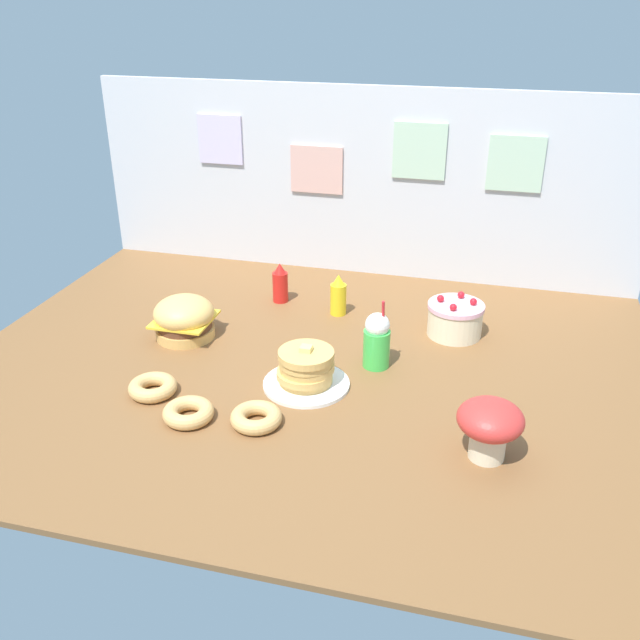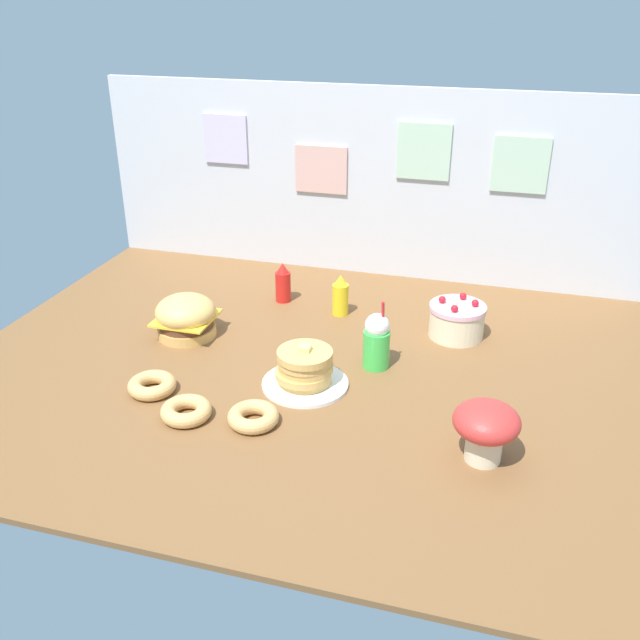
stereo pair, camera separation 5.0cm
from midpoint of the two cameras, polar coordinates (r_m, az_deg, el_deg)
name	(u,v)px [view 2 (the right image)]	position (r m, az deg, el deg)	size (l,w,h in m)	color
ground_plane	(304,369)	(2.48, -0.72, -4.08)	(2.47, 1.90, 0.02)	brown
back_wall	(366,182)	(3.17, 4.26, 11.18)	(2.47, 0.04, 0.84)	silver
burger	(186,317)	(2.71, -10.42, 0.26)	(0.23, 0.23, 0.17)	#DBA859
pancake_stack	(305,370)	(2.34, -0.65, -4.13)	(0.29, 0.29, 0.15)	white
layer_cake	(457,320)	(2.72, 11.66, -0.03)	(0.22, 0.22, 0.16)	beige
ketchup_bottle	(283,283)	(2.96, -2.57, 3.01)	(0.07, 0.07, 0.17)	red
mustard_bottle	(340,296)	(2.84, 2.19, 1.97)	(0.07, 0.07, 0.17)	yellow
cream_soda_cup	(377,341)	(2.44, 5.25, -1.73)	(0.10, 0.10, 0.26)	green
donut_pink_glaze	(152,385)	(2.38, -13.03, -5.21)	(0.16, 0.16, 0.05)	tan
donut_chocolate	(186,410)	(2.23, -10.28, -7.32)	(0.16, 0.16, 0.05)	tan
donut_vanilla	(253,416)	(2.18, -4.83, -7.88)	(0.16, 0.16, 0.05)	tan
mushroom_stool	(486,426)	(2.03, 14.15, -8.47)	(0.19, 0.19, 0.18)	beige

